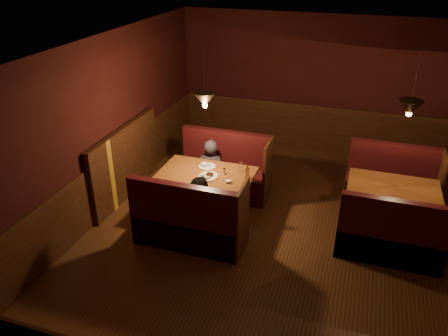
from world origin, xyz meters
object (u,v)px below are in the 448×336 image
(diner_a, at_px, (211,159))
(diner_b, at_px, (202,200))
(main_bench_far, at_px, (225,174))
(second_table, at_px, (392,197))
(main_bench_near, at_px, (189,225))
(second_bench_far, at_px, (391,186))
(main_table, at_px, (208,183))
(second_bench_near, at_px, (392,240))

(diner_a, height_order, diner_b, diner_a)
(main_bench_far, bearing_deg, diner_b, -85.31)
(diner_b, bearing_deg, main_bench_far, 81.43)
(second_table, bearing_deg, diner_b, -156.44)
(main_bench_near, distance_m, second_bench_far, 3.65)
(second_table, height_order, second_bench_far, second_bench_far)
(main_bench_far, xyz_separation_m, second_table, (2.85, -0.30, 0.21))
(diner_b, bearing_deg, second_bench_far, 22.81)
(main_bench_far, distance_m, second_bench_far, 2.93)
(main_bench_near, relative_size, diner_a, 1.17)
(main_bench_far, height_order, second_bench_far, main_bench_far)
(diner_a, bearing_deg, main_bench_near, 94.74)
(main_table, height_order, second_table, main_table)
(main_bench_far, xyz_separation_m, diner_b, (0.12, -1.49, 0.33))
(second_bench_far, bearing_deg, diner_b, -143.93)
(main_bench_far, height_order, diner_b, diner_b)
(main_bench_near, distance_m, second_bench_near, 2.94)
(main_bench_far, height_order, diner_a, diner_a)
(main_bench_near, bearing_deg, main_bench_far, 90.00)
(main_bench_near, distance_m, diner_a, 1.60)
(second_bench_far, bearing_deg, diner_a, -167.29)
(main_bench_near, xyz_separation_m, second_bench_near, (2.88, 0.61, -0.02))
(main_table, bearing_deg, diner_a, 105.51)
(main_bench_far, relative_size, diner_b, 1.20)
(diner_a, bearing_deg, main_bench_far, -141.94)
(main_bench_near, relative_size, second_bench_far, 1.11)
(main_table, height_order, second_bench_far, second_bench_far)
(second_bench_near, bearing_deg, main_table, 174.91)
(main_bench_far, xyz_separation_m, main_bench_near, (0.00, -1.73, 0.00))
(main_table, distance_m, second_bench_far, 3.22)
(main_bench_near, bearing_deg, diner_a, 97.61)
(main_table, distance_m, diner_b, 0.65)
(second_table, bearing_deg, main_table, -168.91)
(main_table, relative_size, diner_b, 1.09)
(main_table, xyz_separation_m, second_table, (2.87, 0.56, -0.06))
(main_bench_far, relative_size, main_bench_near, 1.00)
(second_bench_near, distance_m, diner_b, 2.81)
(main_table, xyz_separation_m, main_bench_near, (0.02, -0.87, -0.27))
(main_bench_far, height_order, second_table, main_bench_far)
(second_bench_far, height_order, second_bench_near, same)
(second_bench_near, height_order, diner_b, diner_b)
(main_table, bearing_deg, second_bench_near, -5.09)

